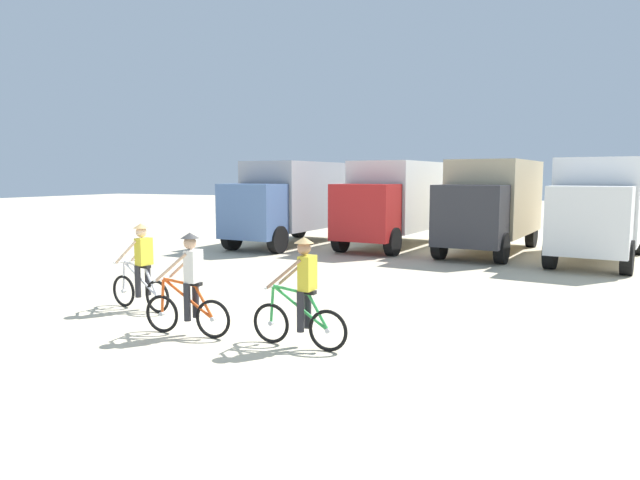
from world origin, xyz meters
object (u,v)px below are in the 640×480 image
box_truck_grey_hauler (292,198)px  box_truck_white_box (395,199)px  cyclist_cowboy_hat (189,288)px  cyclist_near_camera (302,297)px  box_truck_avon_van (601,204)px  box_truck_tan_camper (492,201)px  cyclist_orange_shirt (141,270)px

box_truck_grey_hauler → box_truck_white_box: size_ratio=0.99×
cyclist_cowboy_hat → cyclist_near_camera: (2.10, 0.18, 0.00)m
box_truck_grey_hauler → box_truck_avon_van: bearing=0.7°
box_truck_white_box → cyclist_near_camera: box_truck_white_box is taller
box_truck_avon_van → cyclist_cowboy_hat: 14.65m
box_truck_grey_hauler → cyclist_near_camera: size_ratio=3.78×
box_truck_white_box → box_truck_avon_van: 7.39m
box_truck_tan_camper → box_truck_avon_van: 3.62m
box_truck_tan_camper → cyclist_near_camera: (-1.13, -13.44, -1.03)m
box_truck_white_box → box_truck_avon_van: size_ratio=0.99×
cyclist_orange_shirt → cyclist_cowboy_hat: 2.40m
cyclist_orange_shirt → box_truck_tan_camper: bearing=66.9°
cyclist_orange_shirt → cyclist_cowboy_hat: (2.10, -1.16, 0.00)m
box_truck_grey_hauler → box_truck_avon_van: 11.34m
cyclist_cowboy_hat → box_truck_white_box: bearing=92.2°
box_truck_grey_hauler → box_truck_white_box: bearing=15.7°
cyclist_orange_shirt → cyclist_near_camera: same height
box_truck_white_box → box_truck_avon_van: bearing=-7.7°
box_truck_avon_van → box_truck_white_box: bearing=172.3°
box_truck_white_box → box_truck_tan_camper: 3.78m
box_truck_grey_hauler → box_truck_tan_camper: (7.78, 0.82, 0.00)m
cyclist_orange_shirt → cyclist_cowboy_hat: size_ratio=1.00×
box_truck_avon_van → cyclist_orange_shirt: (-8.88, -11.79, -1.03)m
box_truck_avon_van → cyclist_orange_shirt: box_truck_avon_van is taller
box_truck_tan_camper → cyclist_near_camera: box_truck_tan_camper is taller
box_truck_white_box → cyclist_near_camera: bearing=-79.2°
box_truck_grey_hauler → cyclist_near_camera: (6.65, -12.62, -1.03)m
box_truck_white_box → cyclist_cowboy_hat: bearing=-87.8°
box_truck_white_box → cyclist_orange_shirt: size_ratio=3.80×
box_truck_grey_hauler → box_truck_avon_van: same height
cyclist_cowboy_hat → cyclist_near_camera: size_ratio=1.00×
box_truck_avon_van → cyclist_orange_shirt: 14.79m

